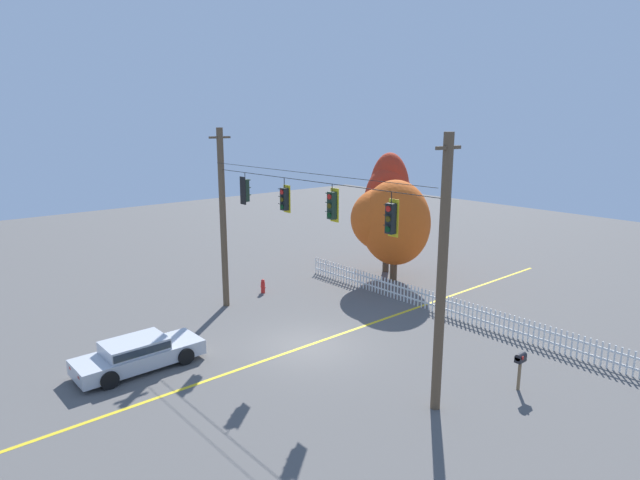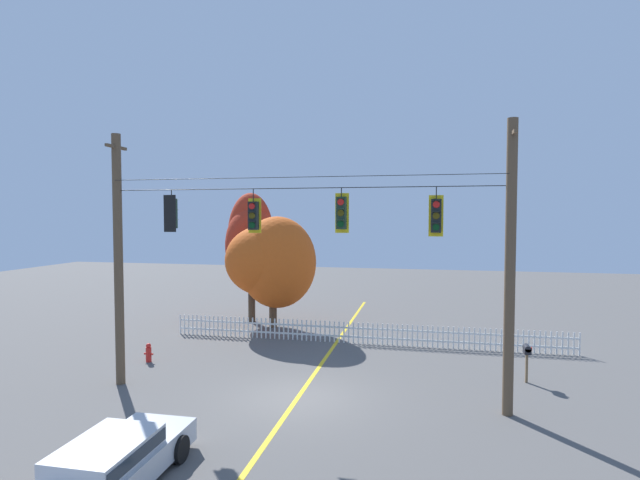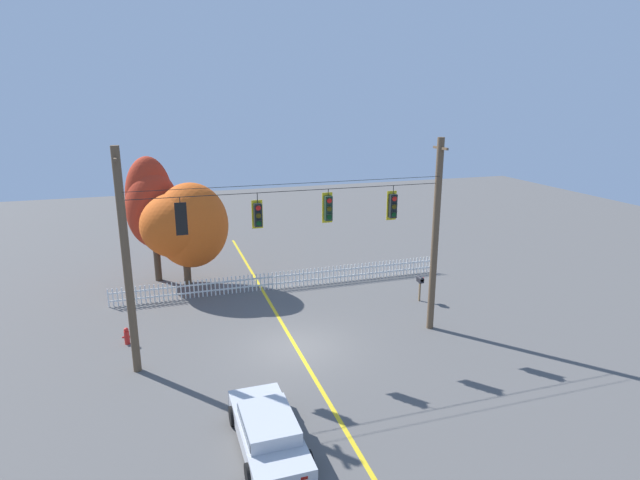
{
  "view_description": "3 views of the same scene",
  "coord_description": "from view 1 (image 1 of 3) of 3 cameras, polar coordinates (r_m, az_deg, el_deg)",
  "views": [
    {
      "loc": [
        15.75,
        -12.9,
        8.98
      ],
      "look_at": [
        0.41,
        0.29,
        4.45
      ],
      "focal_mm": 30.0,
      "sensor_mm": 36.0,
      "label": 1
    },
    {
      "loc": [
        3.95,
        -14.99,
        5.85
      ],
      "look_at": [
        0.68,
        0.27,
        5.09
      ],
      "focal_mm": 27.44,
      "sensor_mm": 36.0,
      "label": 2
    },
    {
      "loc": [
        -5.14,
        -19.41,
        10.26
      ],
      "look_at": [
        1.25,
        0.57,
        4.49
      ],
      "focal_mm": 29.09,
      "sensor_mm": 36.0,
      "label": 3
    }
  ],
  "objects": [
    {
      "name": "autumn_maple_near_fence",
      "position": [
        32.0,
        7.46,
        3.88
      ],
      "size": [
        3.27,
        2.81,
        7.16
      ],
      "color": "#473828",
      "rests_on": "ground"
    },
    {
      "name": "lane_centerline_stripe",
      "position": [
        22.25,
        -1.28,
        -11.18
      ],
      "size": [
        0.16,
        36.0,
        0.01
      ],
      "primitive_type": "cube",
      "color": "gold",
      "rests_on": "ground"
    },
    {
      "name": "parked_car",
      "position": [
        21.22,
        -18.86,
        -11.34
      ],
      "size": [
        1.92,
        4.62,
        1.15
      ],
      "color": "#B7BABF",
      "rests_on": "ground"
    },
    {
      "name": "roadside_mailbox",
      "position": [
        19.65,
        20.6,
        -11.9
      ],
      "size": [
        0.25,
        0.44,
        1.34
      ],
      "color": "brown",
      "rests_on": "ground"
    },
    {
      "name": "fire_hydrant",
      "position": [
        28.69,
        -6.11,
        -4.91
      ],
      "size": [
        0.38,
        0.22,
        0.75
      ],
      "color": "red",
      "rests_on": "ground"
    },
    {
      "name": "signal_support_span",
      "position": [
        20.87,
        -1.34,
        -0.05
      ],
      "size": [
        13.1,
        1.1,
        8.67
      ],
      "color": "brown",
      "rests_on": "ground"
    },
    {
      "name": "traffic_signal_northbound_primary",
      "position": [
        19.52,
        1.31,
        3.72
      ],
      "size": [
        0.43,
        0.38,
        1.41
      ],
      "color": "black"
    },
    {
      "name": "traffic_signal_northbound_secondary",
      "position": [
        17.54,
        7.59,
        2.31
      ],
      "size": [
        0.43,
        0.38,
        1.5
      ],
      "color": "black"
    },
    {
      "name": "ground",
      "position": [
        22.25,
        -1.28,
        -11.18
      ],
      "size": [
        80.0,
        80.0,
        0.0
      ],
      "primitive_type": "plane",
      "color": "#565451"
    },
    {
      "name": "traffic_signal_westbound_side",
      "position": [
        24.07,
        -7.99,
        5.27
      ],
      "size": [
        0.43,
        0.38,
        1.41
      ],
      "color": "black"
    },
    {
      "name": "traffic_signal_eastbound_side",
      "position": [
        21.74,
        -3.79,
        4.39
      ],
      "size": [
        0.43,
        0.38,
        1.43
      ],
      "color": "black"
    },
    {
      "name": "autumn_maple_mid",
      "position": [
        29.89,
        7.53,
        1.99
      ],
      "size": [
        4.75,
        3.67,
        5.85
      ],
      "color": "brown",
      "rests_on": "ground"
    },
    {
      "name": "white_picket_fence",
      "position": [
        26.14,
        12.72,
        -6.65
      ],
      "size": [
        18.33,
        0.06,
        0.98
      ],
      "color": "white",
      "rests_on": "ground"
    }
  ]
}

